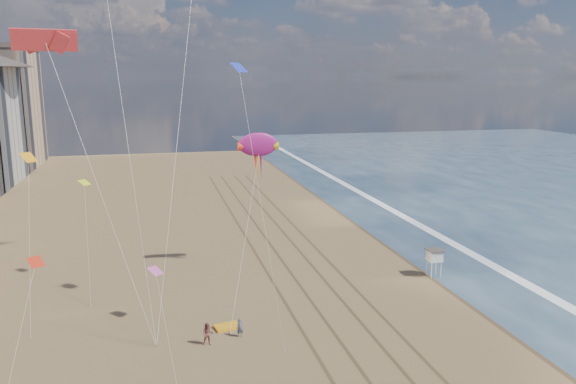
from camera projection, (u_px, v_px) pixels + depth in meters
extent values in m
plane|color=#42301E|center=(406.00, 236.00, 72.45)|extent=(260.00, 260.00, 0.00)
plane|color=white|center=(435.00, 234.00, 73.41)|extent=(260.00, 260.00, 0.00)
cube|color=brown|center=(268.00, 274.00, 58.28)|extent=(0.28, 120.00, 0.01)
cube|color=brown|center=(291.00, 273.00, 58.83)|extent=(0.28, 120.00, 0.01)
cube|color=brown|center=(316.00, 270.00, 59.47)|extent=(0.28, 120.00, 0.01)
cube|color=brown|center=(336.00, 269.00, 59.98)|extent=(0.28, 120.00, 0.01)
cylinder|color=silver|center=(431.00, 271.00, 57.04)|extent=(0.11, 0.11, 1.58)
cylinder|color=silver|center=(441.00, 270.00, 57.28)|extent=(0.11, 0.11, 1.58)
cylinder|color=silver|center=(427.00, 267.00, 58.04)|extent=(0.11, 0.11, 1.58)
cylinder|color=silver|center=(436.00, 267.00, 58.28)|extent=(0.11, 0.11, 1.58)
cube|color=silver|center=(434.00, 260.00, 57.47)|extent=(1.40, 1.40, 0.11)
cube|color=silver|center=(434.00, 255.00, 57.37)|extent=(1.32, 1.32, 0.97)
cube|color=#473D38|center=(435.00, 250.00, 57.25)|extent=(1.58, 1.58, 0.09)
cube|color=#FFA615|center=(227.00, 327.00, 45.85)|extent=(2.20, 1.66, 0.22)
ellipsoid|color=#96176C|center=(258.00, 144.00, 57.61)|extent=(4.30, 0.81, 2.55)
cone|color=red|center=(243.00, 147.00, 57.29)|extent=(1.15, 0.96, 0.96)
cone|color=gold|center=(273.00, 146.00, 58.00)|extent=(1.15, 0.96, 0.96)
cylinder|color=silver|center=(246.00, 232.00, 51.33)|extent=(0.03, 0.03, 20.09)
imported|color=#4F5366|center=(240.00, 328.00, 44.14)|extent=(0.58, 0.41, 1.51)
imported|color=#924C4A|center=(208.00, 334.00, 42.73)|extent=(1.01, 0.86, 1.83)
cube|color=red|center=(44.00, 40.00, 39.71)|extent=(4.46, 1.50, 1.53)
plane|color=#E5FD1A|center=(84.00, 182.00, 54.38)|extent=(1.52, 1.51, 0.40)
plane|color=red|center=(36.00, 262.00, 39.71)|extent=(1.59, 1.54, 0.51)
plane|color=#DA55A4|center=(155.00, 271.00, 46.30)|extent=(1.58, 1.56, 0.49)
plane|color=#FF9C15|center=(28.00, 157.00, 50.24)|extent=(1.84, 1.82, 0.78)
plane|color=#2538CA|center=(239.00, 67.00, 44.33)|extent=(1.72, 1.64, 0.77)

